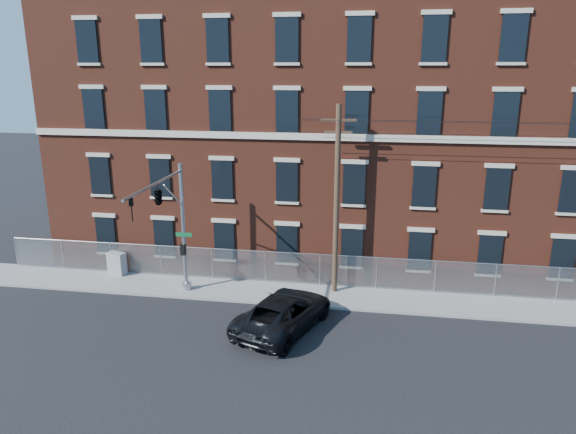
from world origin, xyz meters
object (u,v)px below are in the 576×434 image
at_px(traffic_signal_mast, 165,207).
at_px(utility_cabinet, 117,263).
at_px(pickup_truck, 284,312).
at_px(utility_pole_near, 337,198).

relative_size(traffic_signal_mast, utility_cabinet, 5.27).
relative_size(traffic_signal_mast, pickup_truck, 1.18).
distance_m(traffic_signal_mast, utility_cabinet, 7.67).
height_order(traffic_signal_mast, pickup_truck, traffic_signal_mast).
relative_size(traffic_signal_mast, utility_pole_near, 0.70).
height_order(utility_pole_near, utility_cabinet, utility_pole_near).
bearing_deg(utility_pole_near, pickup_truck, -114.47).
relative_size(utility_pole_near, utility_cabinet, 7.53).
bearing_deg(traffic_signal_mast, pickup_truck, -9.90).
height_order(pickup_truck, utility_cabinet, pickup_truck).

